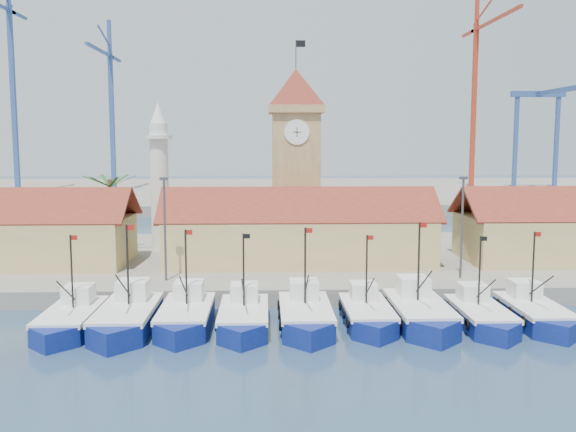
{
  "coord_description": "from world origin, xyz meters",
  "views": [
    {
      "loc": [
        -3.27,
        -43.27,
        13.76
      ],
      "look_at": [
        -1.12,
        18.0,
        6.41
      ],
      "focal_mm": 40.0,
      "sensor_mm": 36.0,
      "label": 1
    }
  ],
  "objects_px": {
    "boat_4": "(306,318)",
    "minaret": "(159,176)",
    "clock_tower": "(296,156)",
    "boat_0": "(70,322)"
  },
  "relations": [
    {
      "from": "clock_tower",
      "to": "boat_0",
      "type": "bearing_deg",
      "value": -125.89
    },
    {
      "from": "boat_0",
      "to": "boat_4",
      "type": "distance_m",
      "value": 16.99
    },
    {
      "from": "boat_4",
      "to": "minaret",
      "type": "height_order",
      "value": "minaret"
    },
    {
      "from": "minaret",
      "to": "boat_0",
      "type": "bearing_deg",
      "value": -95.18
    },
    {
      "from": "boat_0",
      "to": "boat_4",
      "type": "height_order",
      "value": "boat_4"
    },
    {
      "from": "boat_4",
      "to": "clock_tower",
      "type": "height_order",
      "value": "clock_tower"
    },
    {
      "from": "boat_4",
      "to": "clock_tower",
      "type": "xyz_separation_m",
      "value": [
        0.37,
        23.76,
        11.16
      ]
    },
    {
      "from": "boat_4",
      "to": "minaret",
      "type": "bearing_deg",
      "value": 119.58
    },
    {
      "from": "clock_tower",
      "to": "minaret",
      "type": "relative_size",
      "value": 1.39
    },
    {
      "from": "clock_tower",
      "to": "minaret",
      "type": "height_order",
      "value": "clock_tower"
    }
  ]
}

